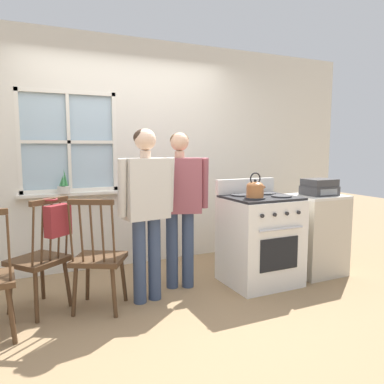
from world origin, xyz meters
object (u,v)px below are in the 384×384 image
at_px(person_elderly_left, 146,199).
at_px(side_counter, 316,234).
at_px(stove, 260,239).
at_px(chair_near_wall, 98,259).
at_px(handbag, 58,220).
at_px(chair_by_window, 40,260).
at_px(potted_plant, 64,187).
at_px(kettle, 255,189).
at_px(person_teen_center, 180,196).
at_px(stereo, 319,187).

bearing_deg(person_elderly_left, side_counter, -10.65).
xyz_separation_m(stove, side_counter, (0.75, -0.02, -0.02)).
xyz_separation_m(chair_near_wall, handbag, (-0.32, 0.00, 0.38)).
distance_m(chair_by_window, stove, 2.14).
xyz_separation_m(potted_plant, side_counter, (2.57, -1.16, -0.54)).
relative_size(person_elderly_left, side_counter, 1.77).
bearing_deg(stove, potted_plant, 147.81).
relative_size(kettle, handbag, 0.80).
bearing_deg(chair_near_wall, person_teen_center, -138.61).
relative_size(person_elderly_left, stove, 1.47).
xyz_separation_m(potted_plant, stereo, (2.57, -1.18, -0.01)).
xyz_separation_m(chair_near_wall, side_counter, (2.42, -0.08, -0.01)).
distance_m(person_teen_center, stove, 0.97).
height_order(person_teen_center, potted_plant, person_teen_center).
xyz_separation_m(chair_by_window, person_teen_center, (1.32, -0.00, 0.49)).
bearing_deg(stove, handbag, 178.36).
relative_size(chair_by_window, stove, 0.93).
bearing_deg(person_elderly_left, potted_plant, 110.01).
height_order(stove, potted_plant, potted_plant).
relative_size(chair_near_wall, stereo, 2.96).
height_order(kettle, side_counter, kettle).
relative_size(person_elderly_left, handbag, 5.19).
distance_m(person_teen_center, potted_plant, 1.35).
bearing_deg(chair_by_window, handbag, 90.00).
bearing_deg(potted_plant, side_counter, -24.40).
bearing_deg(chair_by_window, stereo, 136.94).
xyz_separation_m(person_teen_center, stove, (0.81, -0.24, -0.47)).
bearing_deg(stove, stereo, -3.35).
bearing_deg(side_counter, stereo, -90.00).
relative_size(chair_by_window, handbag, 3.28).
xyz_separation_m(person_teen_center, kettle, (0.65, -0.37, 0.08)).
bearing_deg(stove, kettle, -140.92).
bearing_deg(person_elderly_left, handbag, 171.17).
bearing_deg(stereo, person_elderly_left, 177.21).
height_order(person_teen_center, kettle, person_teen_center).
bearing_deg(stereo, chair_by_window, 174.32).
distance_m(stove, handbag, 2.02).
distance_m(chair_by_window, side_counter, 2.90).
relative_size(chair_by_window, side_counter, 1.12).
bearing_deg(chair_near_wall, kettle, -157.85).
relative_size(potted_plant, stereo, 0.81).
relative_size(kettle, stereo, 0.73).
distance_m(person_elderly_left, kettle, 1.08).
xyz_separation_m(kettle, stereo, (0.92, 0.09, -0.04)).
height_order(chair_near_wall, stove, stove).
bearing_deg(potted_plant, chair_near_wall, -82.31).
relative_size(kettle, potted_plant, 0.90).
height_order(potted_plant, side_counter, potted_plant).
bearing_deg(side_counter, person_teen_center, 170.49).
relative_size(person_teen_center, kettle, 6.37).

